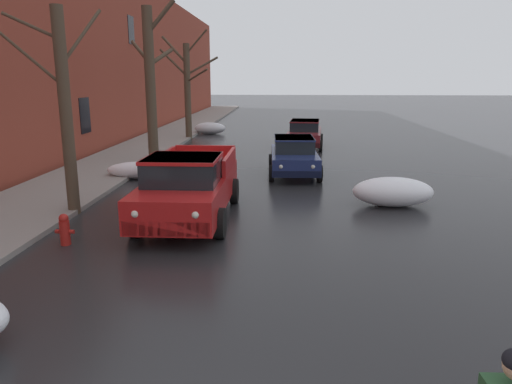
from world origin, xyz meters
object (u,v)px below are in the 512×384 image
object	(u,v)px
bare_tree_second_along_sidewalk	(65,109)
bare_tree_far_down_block	(187,86)
sedan_darkblue_parked_kerbside_close	(294,155)
sedan_maroon_parked_kerbside_mid	(305,133)
fire_hydrant	(65,229)
pickup_truck_red_approaching_near_lane	(189,186)
bare_tree_mid_block	(151,81)

from	to	relation	value
bare_tree_second_along_sidewalk	bare_tree_far_down_block	world-z (taller)	bare_tree_far_down_block
sedan_darkblue_parked_kerbside_close	sedan_maroon_parked_kerbside_mid	distance (m)	7.38
fire_hydrant	bare_tree_far_down_block	bearing A→B (deg)	92.69
sedan_maroon_parked_kerbside_mid	fire_hydrant	world-z (taller)	sedan_maroon_parked_kerbside_mid
pickup_truck_red_approaching_near_lane	sedan_darkblue_parked_kerbside_close	distance (m)	6.72
pickup_truck_red_approaching_near_lane	fire_hydrant	size ratio (longest dim) A/B	7.70
sedan_maroon_parked_kerbside_mid	bare_tree_far_down_block	bearing A→B (deg)	154.17
pickup_truck_red_approaching_near_lane	fire_hydrant	xyz separation A→B (m)	(-2.37, -2.12, -0.53)
bare_tree_second_along_sidewalk	sedan_maroon_parked_kerbside_mid	distance (m)	14.87
bare_tree_mid_block	sedan_darkblue_parked_kerbside_close	distance (m)	7.13
bare_tree_mid_block	sedan_maroon_parked_kerbside_mid	distance (m)	8.67
bare_tree_far_down_block	pickup_truck_red_approaching_near_lane	world-z (taller)	bare_tree_far_down_block
sedan_darkblue_parked_kerbside_close	fire_hydrant	bearing A→B (deg)	-122.31
fire_hydrant	pickup_truck_red_approaching_near_lane	bearing A→B (deg)	41.78
sedan_darkblue_parked_kerbside_close	bare_tree_mid_block	bearing A→B (deg)	156.52
fire_hydrant	sedan_darkblue_parked_kerbside_close	bearing A→B (deg)	57.69
sedan_maroon_parked_kerbside_mid	sedan_darkblue_parked_kerbside_close	bearing A→B (deg)	-95.51
pickup_truck_red_approaching_near_lane	sedan_maroon_parked_kerbside_mid	xyz separation A→B (m)	(3.53, 13.45, -0.13)
sedan_darkblue_parked_kerbside_close	bare_tree_second_along_sidewalk	bearing A→B (deg)	-136.80
bare_tree_second_along_sidewalk	sedan_darkblue_parked_kerbside_close	distance (m)	8.60
bare_tree_second_along_sidewalk	sedan_darkblue_parked_kerbside_close	xyz separation A→B (m)	(6.09, 5.72, -2.06)
bare_tree_mid_block	pickup_truck_red_approaching_near_lane	bearing A→B (deg)	-69.71
bare_tree_second_along_sidewalk	fire_hydrant	world-z (taller)	bare_tree_second_along_sidewalk
bare_tree_second_along_sidewalk	sedan_darkblue_parked_kerbside_close	bearing A→B (deg)	43.20
bare_tree_mid_block	fire_hydrant	distance (m)	11.31
sedan_darkblue_parked_kerbside_close	sedan_maroon_parked_kerbside_mid	world-z (taller)	same
sedan_darkblue_parked_kerbside_close	pickup_truck_red_approaching_near_lane	bearing A→B (deg)	-114.85
sedan_maroon_parked_kerbside_mid	fire_hydrant	xyz separation A→B (m)	(-5.91, -15.56, -0.40)
sedan_maroon_parked_kerbside_mid	pickup_truck_red_approaching_near_lane	bearing A→B (deg)	-104.73
pickup_truck_red_approaching_near_lane	fire_hydrant	world-z (taller)	pickup_truck_red_approaching_near_lane
sedan_darkblue_parked_kerbside_close	fire_hydrant	size ratio (longest dim) A/B	5.78
bare_tree_far_down_block	bare_tree_second_along_sidewalk	bearing A→B (deg)	-90.02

